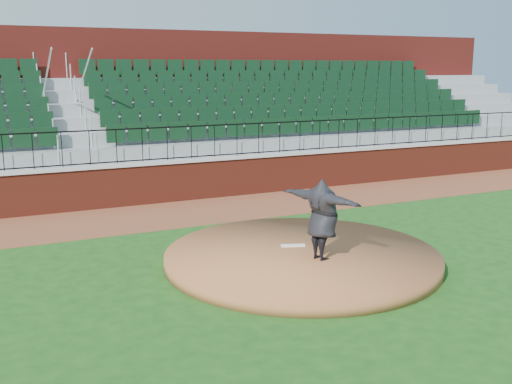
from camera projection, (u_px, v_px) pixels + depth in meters
The scene contains 10 objects.
ground at pixel (287, 266), 12.58m from camera, with size 90.00×90.00×0.00m, color #194814.
warning_track at pixel (198, 211), 17.35m from camera, with size 34.00×3.20×0.01m, color brown.
field_wall at pixel (180, 181), 18.65m from camera, with size 34.00×0.35×1.20m, color maroon.
wall_cap at pixel (180, 161), 18.51m from camera, with size 34.00×0.45×0.10m, color #B7B7B7.
wall_railing at pixel (179, 143), 18.40m from camera, with size 34.00×0.05×1.00m, color black, non-canonical shape.
seating_stands at pixel (154, 120), 20.71m from camera, with size 34.00×5.10×4.60m, color gray, non-canonical shape.
concourse_wall at pixel (134, 102), 23.10m from camera, with size 34.00×0.50×5.50m, color maroon.
pitchers_mound at pixel (302, 257), 12.74m from camera, with size 5.81×5.81×0.25m, color brown.
pitching_rubber at pixel (293, 245), 13.09m from camera, with size 0.52×0.13×0.03m, color white.
pitcher at pixel (322, 220), 12.06m from camera, with size 2.04×0.55×1.66m, color black.
Camera 1 is at (-5.71, -10.57, 4.08)m, focal length 42.10 mm.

